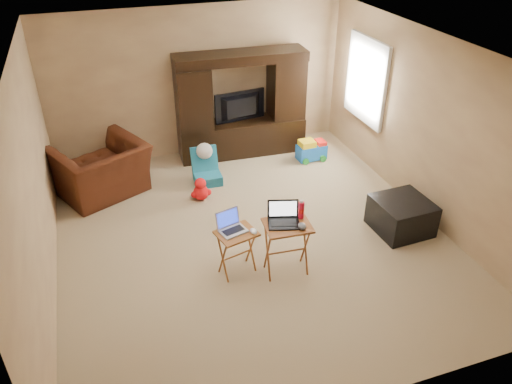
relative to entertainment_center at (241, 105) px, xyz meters
name	(u,v)px	position (x,y,z in m)	size (l,w,h in m)	color
floor	(251,235)	(-0.63, -2.42, -0.89)	(5.50, 5.50, 0.00)	tan
ceiling	(250,51)	(-0.63, -2.42, 1.61)	(5.50, 5.50, 0.00)	silver
wall_back	(199,82)	(-0.63, 0.33, 0.36)	(5.00, 5.00, 0.00)	tan
wall_front	(362,304)	(-0.63, -5.17, 0.36)	(5.00, 5.00, 0.00)	tan
wall_left	(33,186)	(-3.13, -2.42, 0.36)	(5.50, 5.50, 0.00)	tan
wall_right	(424,126)	(1.87, -2.42, 0.36)	(5.50, 5.50, 0.00)	tan
window_pane	(367,80)	(1.85, -0.87, 0.51)	(1.20, 1.20, 0.00)	white
window_frame	(366,80)	(1.83, -0.87, 0.51)	(0.06, 1.14, 1.34)	white
entertainment_center	(241,105)	(0.00, 0.00, 0.00)	(2.18, 0.54, 1.78)	black
television	(242,108)	(0.00, -0.04, -0.04)	(0.90, 0.12, 0.52)	black
recliner	(101,170)	(-2.41, -0.66, -0.49)	(1.24, 1.08, 0.80)	#461B0F
child_rocker	(207,167)	(-0.84, -0.85, -0.61)	(0.42, 0.48, 0.56)	#1A6E90
plush_toy	(201,189)	(-1.06, -1.30, -0.71)	(0.32, 0.27, 0.36)	red
push_toy	(311,149)	(1.05, -0.65, -0.70)	(0.50, 0.36, 0.38)	blue
ottoman	(401,215)	(1.34, -2.95, -0.66)	(0.70, 0.70, 0.45)	black
tray_table_left	(237,252)	(-1.03, -3.07, -0.60)	(0.45, 0.36, 0.58)	#A56128
tray_table_right	(287,248)	(-0.46, -3.26, -0.54)	(0.53, 0.43, 0.69)	#9A5625
laptop_left	(233,223)	(-1.06, -3.04, -0.19)	(0.31, 0.26, 0.24)	#ABABB0
laptop_right	(284,216)	(-0.50, -3.24, -0.08)	(0.36, 0.30, 0.24)	black
mouse_left	(254,231)	(-0.84, -3.14, -0.28)	(0.08, 0.12, 0.05)	white
mouse_right	(302,226)	(-0.33, -3.38, -0.17)	(0.09, 0.14, 0.06)	#38383D
water_bottle	(301,210)	(-0.26, -3.18, -0.09)	(0.07, 0.07, 0.21)	red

